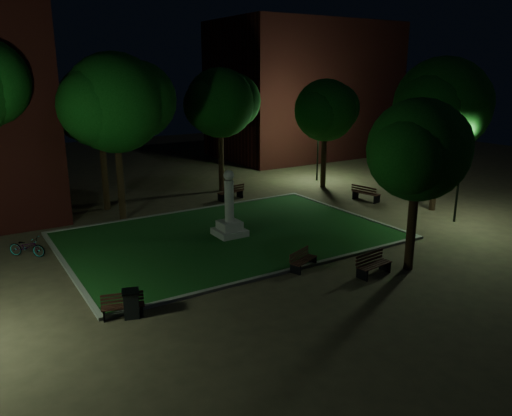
{
  "coord_description": "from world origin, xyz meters",
  "views": [
    {
      "loc": [
        -11.07,
        -18.13,
        7.8
      ],
      "look_at": [
        0.88,
        1.0,
        1.55
      ],
      "focal_mm": 35.0,
      "sensor_mm": 36.0,
      "label": 1
    }
  ],
  "objects": [
    {
      "name": "lamppost_se",
      "position": [
        11.37,
        -2.17,
        3.22
      ],
      "size": [
        1.18,
        0.28,
        4.62
      ],
      "color": "black",
      "rests_on": "ground"
    },
    {
      "name": "tree_far_north",
      "position": [
        -3.51,
        10.12,
        5.89
      ],
      "size": [
        5.61,
        4.58,
        8.19
      ],
      "color": "black",
      "rests_on": "ground"
    },
    {
      "name": "bench_near_left",
      "position": [
        0.53,
        -3.12,
        0.36
      ],
      "size": [
        1.49,
        0.98,
        0.77
      ],
      "rotation": [
        0.0,
        0.0,
        0.38
      ],
      "color": "black",
      "rests_on": "ground"
    },
    {
      "name": "tree_se",
      "position": [
        4.26,
        -5.41,
        4.86
      ],
      "size": [
        4.83,
        3.94,
        6.84
      ],
      "color": "black",
      "rests_on": "ground"
    },
    {
      "name": "tree_east",
      "position": [
        12.37,
        -0.01,
        5.91
      ],
      "size": [
        6.47,
        5.28,
        8.55
      ],
      "color": "black",
      "rests_on": "ground"
    },
    {
      "name": "monument",
      "position": [
        0.0,
        2.0,
        0.96
      ],
      "size": [
        1.4,
        1.4,
        3.2
      ],
      "color": "gray",
      "rests_on": "lawn"
    },
    {
      "name": "tree_north_wl",
      "position": [
        -3.43,
        7.37,
        6.19
      ],
      "size": [
        6.2,
        5.06,
        8.72
      ],
      "color": "black",
      "rests_on": "ground"
    },
    {
      "name": "bench_west_near",
      "position": [
        -6.9,
        -3.24,
        0.35
      ],
      "size": [
        1.45,
        0.82,
        0.75
      ],
      "rotation": [
        0.0,
        0.0,
        -0.27
      ],
      "color": "black",
      "rests_on": "ground"
    },
    {
      "name": "tree_north_er",
      "position": [
        4.29,
        10.62,
        5.76
      ],
      "size": [
        5.44,
        4.44,
        7.99
      ],
      "color": "black",
      "rests_on": "ground"
    },
    {
      "name": "bench_right_side",
      "position": [
        10.41,
        3.54,
        0.46
      ],
      "size": [
        0.96,
        1.87,
        0.98
      ],
      "rotation": [
        0.0,
        0.0,
        1.77
      ],
      "color": "black",
      "rests_on": "ground"
    },
    {
      "name": "building_far",
      "position": [
        18.0,
        20.0,
        6.0
      ],
      "size": [
        16.0,
        10.0,
        12.0
      ],
      "primitive_type": "cube",
      "color": "#451511",
      "rests_on": "ground"
    },
    {
      "name": "bicycle",
      "position": [
        -8.72,
        4.32,
        0.44
      ],
      "size": [
        1.64,
        1.55,
        0.88
      ],
      "primitive_type": "imported",
      "rotation": [
        0.0,
        0.0,
        0.85
      ],
      "color": "black",
      "rests_on": "ground"
    },
    {
      "name": "lamppost_ne",
      "position": [
        11.65,
        9.83,
        2.8
      ],
      "size": [
        1.18,
        0.28,
        3.94
      ],
      "color": "black",
      "rests_on": "ground"
    },
    {
      "name": "trash_bin",
      "position": [
        -6.68,
        -3.43,
        0.47
      ],
      "size": [
        0.68,
        0.68,
        0.93
      ],
      "color": "black",
      "rests_on": "ground"
    },
    {
      "name": "bench_near_right",
      "position": [
        2.52,
        -5.06,
        0.41
      ],
      "size": [
        1.63,
        0.71,
        0.87
      ],
      "rotation": [
        0.0,
        0.0,
        0.1
      ],
      "color": "black",
      "rests_on": "ground"
    },
    {
      "name": "lawn",
      "position": [
        0.0,
        2.0,
        0.04
      ],
      "size": [
        15.0,
        10.0,
        0.08
      ],
      "primitive_type": "cube",
      "color": "#164616",
      "rests_on": "ground"
    },
    {
      "name": "tree_ne",
      "position": [
        10.73,
        7.9,
        5.21
      ],
      "size": [
        5.04,
        4.12,
        7.28
      ],
      "color": "black",
      "rests_on": "ground"
    },
    {
      "name": "ground",
      "position": [
        0.0,
        0.0,
        0.0
      ],
      "size": [
        80.0,
        80.0,
        0.0
      ],
      "primitive_type": "plane",
      "color": "#493D2A"
    },
    {
      "name": "lawn_kerb",
      "position": [
        0.0,
        2.0,
        0.06
      ],
      "size": [
        15.4,
        10.4,
        0.12
      ],
      "color": "slate",
      "rests_on": "ground"
    },
    {
      "name": "bench_far_side",
      "position": [
        3.58,
        8.24,
        0.44
      ],
      "size": [
        1.78,
        0.85,
        0.94
      ],
      "rotation": [
        0.0,
        0.0,
        3.3
      ],
      "color": "black",
      "rests_on": "ground"
    }
  ]
}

